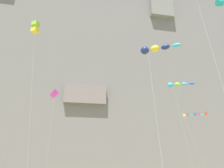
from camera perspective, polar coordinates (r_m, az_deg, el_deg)
The scene contains 6 objects.
cliff_face at distance 84.62m, azimuth -7.29°, elevation 8.18°, with size 180.00×30.84×83.62m.
kite_box_near_cliff at distance 35.19m, azimuth -19.26°, elevation 13.67°, with size 2.14×1.86×22.71m.
kite_windsock_upper_mid at distance 40.67m, azimuth 16.45°, elevation -0.17°, with size 4.93×2.63×16.48m.
kite_windsock_far_right at distance 23.21m, azimuth 10.84°, elevation 8.91°, with size 3.65×2.99×14.69m.
kite_banner_front_field at distance 48.91m, azimuth 20.72°, elevation -7.74°, with size 4.20×3.33×12.57m.
kite_diamond_far_left at distance 47.20m, azimuth -14.75°, elevation -3.01°, with size 1.97×3.32×17.39m.
Camera 1 is at (-4.76, -9.80, 3.47)m, focal length 35.30 mm.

